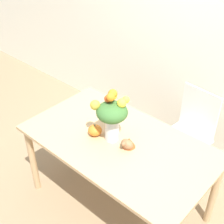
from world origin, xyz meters
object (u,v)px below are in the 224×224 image
Objects in this scene: turkey_figurine at (128,143)px; dining_chair_near_window at (188,134)px; flower_vase at (112,115)px; pumpkin at (95,130)px.

turkey_figurine is 0.86m from dining_chair_near_window.
flower_vase reaches higher than turkey_figurine.
flower_vase is 0.24m from pumpkin.
pumpkin is at bearing -168.40° from turkey_figurine.
pumpkin is 1.00m from dining_chair_near_window.
turkey_figurine is (0.30, 0.06, -0.00)m from pumpkin.
dining_chair_near_window is at bearing 64.13° from pumpkin.
turkey_figurine is (0.16, 0.01, -0.19)m from flower_vase.
pumpkin is 0.81× the size of turkey_figurine.
flower_vase is at bearing -177.71° from turkey_figurine.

